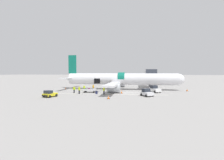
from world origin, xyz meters
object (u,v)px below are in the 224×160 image
object	(u,v)px
baggage_tug_lead	(155,89)
suitcase_on_tarmac_upright	(97,93)
ground_crew_loader_a	(104,90)
ground_crew_driver	(74,89)
baggage_cart_loading	(90,90)
baggage_tug_mid	(50,94)
ground_crew_supervisor	(79,90)
ground_crew_helper	(93,88)
ground_crew_loader_b	(84,88)
baggage_tug_rear	(147,93)
airplane	(120,79)

from	to	relation	value
baggage_tug_lead	suitcase_on_tarmac_upright	xyz separation A→B (m)	(-13.33, -5.08, -0.41)
ground_crew_loader_a	ground_crew_driver	bearing A→B (deg)	169.15
baggage_cart_loading	suitcase_on_tarmac_upright	bearing A→B (deg)	-44.57
baggage_tug_mid	ground_crew_supervisor	world-z (taller)	ground_crew_supervisor
ground_crew_loader_a	ground_crew_helper	size ratio (longest dim) A/B	0.98
ground_crew_helper	ground_crew_supervisor	bearing A→B (deg)	-108.70
baggage_tug_lead	ground_crew_helper	size ratio (longest dim) A/B	1.99
ground_crew_loader_a	ground_crew_loader_b	bearing A→B (deg)	141.79
ground_crew_helper	baggage_cart_loading	bearing A→B (deg)	-92.20
ground_crew_loader_a	ground_crew_supervisor	bearing A→B (deg)	177.99
baggage_tug_rear	ground_crew_helper	world-z (taller)	ground_crew_helper
baggage_tug_rear	ground_crew_loader_b	distance (m)	16.55
ground_crew_helper	suitcase_on_tarmac_upright	bearing A→B (deg)	-65.98
baggage_tug_lead	ground_crew_loader_a	bearing A→B (deg)	-153.98
baggage_tug_lead	ground_crew_driver	size ratio (longest dim) A/B	2.17
ground_crew_loader_a	suitcase_on_tarmac_upright	bearing A→B (deg)	163.63
airplane	baggage_tug_lead	world-z (taller)	airplane
baggage_tug_lead	airplane	bearing A→B (deg)	152.92
baggage_cart_loading	ground_crew_supervisor	bearing A→B (deg)	-122.87
airplane	ground_crew_driver	distance (m)	13.47
airplane	baggage_tug_lead	distance (m)	10.44
ground_crew_helper	baggage_tug_lead	bearing A→B (deg)	0.57
airplane	ground_crew_loader_b	world-z (taller)	airplane
baggage_tug_mid	baggage_tug_rear	xyz separation A→B (m)	(19.14, 4.15, 0.08)
baggage_tug_rear	ground_crew_loader_a	xyz separation A→B (m)	(-9.18, 0.80, 0.24)
baggage_tug_lead	ground_crew_helper	bearing A→B (deg)	-179.43
ground_crew_supervisor	ground_crew_helper	xyz separation A→B (m)	(1.78, 5.26, 0.01)
baggage_tug_rear	ground_crew_supervisor	bearing A→B (deg)	176.17
suitcase_on_tarmac_upright	ground_crew_loader_b	bearing A→B (deg)	135.36
airplane	baggage_cart_loading	bearing A→B (deg)	-131.17
ground_crew_loader_b	ground_crew_supervisor	world-z (taller)	ground_crew_supervisor
ground_crew_supervisor	ground_crew_helper	size ratio (longest dim) A/B	0.99
baggage_tug_mid	baggage_tug_lead	bearing A→B (deg)	26.20
ground_crew_driver	suitcase_on_tarmac_upright	world-z (taller)	ground_crew_driver
airplane	ground_crew_supervisor	xyz separation A→B (m)	(-8.21, -10.06, -1.94)
ground_crew_loader_b	suitcase_on_tarmac_upright	bearing A→B (deg)	-44.64
baggage_tug_rear	ground_crew_supervisor	size ratio (longest dim) A/B	1.70
baggage_tug_rear	baggage_cart_loading	distance (m)	13.78
airplane	baggage_tug_mid	xyz separation A→B (m)	(-12.37, -15.21, -2.27)
baggage_tug_lead	ground_crew_supervisor	world-z (taller)	ground_crew_supervisor
ground_crew_driver	suitcase_on_tarmac_upright	xyz separation A→B (m)	(5.74, -0.91, -0.53)
baggage_cart_loading	ground_crew_driver	bearing A→B (deg)	-158.64
ground_crew_loader_a	baggage_tug_rear	bearing A→B (deg)	-4.97
ground_crew_loader_b	ground_crew_helper	world-z (taller)	ground_crew_helper
ground_crew_loader_b	ground_crew_supervisor	size ratio (longest dim) A/B	0.89
baggage_tug_lead	ground_crew_loader_a	distance (m)	12.80
airplane	baggage_tug_mid	size ratio (longest dim) A/B	11.71
ground_crew_driver	baggage_tug_lead	bearing A→B (deg)	12.32
ground_crew_driver	ground_crew_helper	xyz separation A→B (m)	(3.55, 4.01, 0.08)
baggage_tug_mid	ground_crew_driver	bearing A→B (deg)	69.52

